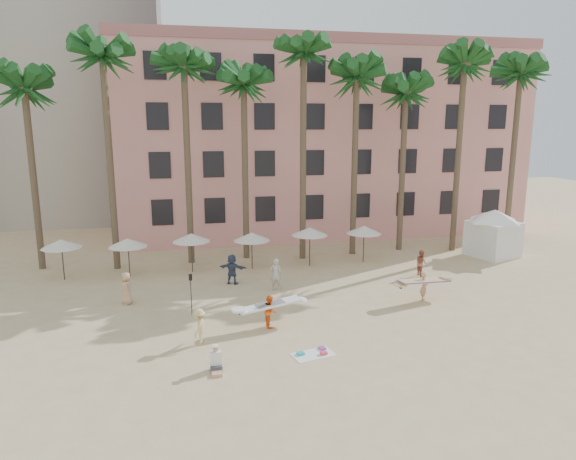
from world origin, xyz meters
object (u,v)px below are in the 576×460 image
(pink_hotel, at_px, (316,141))
(cabana, at_px, (494,229))
(carrier_white, at_px, (270,309))
(carrier_yellow, at_px, (424,284))

(pink_hotel, bearing_deg, cabana, -54.12)
(pink_hotel, xyz_separation_m, carrier_white, (-8.52, -23.64, -7.13))
(pink_hotel, bearing_deg, carrier_white, -109.82)
(pink_hotel, xyz_separation_m, cabana, (9.97, -13.78, -5.93))
(pink_hotel, relative_size, cabana, 6.18)
(cabana, height_order, carrier_yellow, cabana)
(cabana, bearing_deg, pink_hotel, 125.88)
(carrier_yellow, relative_size, carrier_white, 1.02)
(pink_hotel, height_order, carrier_yellow, pink_hotel)
(pink_hotel, distance_m, carrier_white, 26.12)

